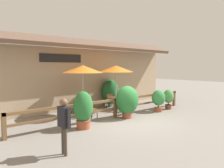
# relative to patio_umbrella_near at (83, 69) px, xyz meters

# --- Properties ---
(ground_plane) EXTENTS (60.00, 60.00, 0.00)m
(ground_plane) POSITION_rel_patio_umbrella_near_xyz_m (0.93, -2.51, -2.41)
(ground_plane) COLOR gray
(building_facade) EXTENTS (14.28, 1.49, 4.23)m
(building_facade) POSITION_rel_patio_umbrella_near_xyz_m (0.93, 1.59, -0.25)
(building_facade) COLOR tan
(building_facade) RESTS_ON ground
(patio_railing) EXTENTS (10.40, 0.14, 0.95)m
(patio_railing) POSITION_rel_patio_umbrella_near_xyz_m (0.93, -1.46, -1.72)
(patio_railing) COLOR brown
(patio_railing) RESTS_ON ground
(patio_umbrella_near) EXTENTS (2.06, 2.06, 2.64)m
(patio_umbrella_near) POSITION_rel_patio_umbrella_near_xyz_m (0.00, 0.00, 0.00)
(patio_umbrella_near) COLOR #B7B2A8
(patio_umbrella_near) RESTS_ON ground
(dining_table_near) EXTENTS (0.99, 0.99, 0.74)m
(dining_table_near) POSITION_rel_patio_umbrella_near_xyz_m (0.00, 0.00, -1.82)
(dining_table_near) COLOR #4C3826
(dining_table_near) RESTS_ON ground
(chair_near_streetside) EXTENTS (0.46, 0.46, 0.87)m
(chair_near_streetside) POSITION_rel_patio_umbrella_near_xyz_m (-0.05, -0.76, -1.92)
(chair_near_streetside) COLOR brown
(chair_near_streetside) RESTS_ON ground
(chair_near_wallside) EXTENTS (0.43, 0.43, 0.87)m
(chair_near_wallside) POSITION_rel_patio_umbrella_near_xyz_m (-0.02, 0.75, -1.92)
(chair_near_wallside) COLOR brown
(chair_near_wallside) RESTS_ON ground
(patio_umbrella_middle) EXTENTS (2.06, 2.06, 2.64)m
(patio_umbrella_middle) POSITION_rel_patio_umbrella_near_xyz_m (2.30, 0.02, 0.00)
(patio_umbrella_middle) COLOR #B7B2A8
(patio_umbrella_middle) RESTS_ON ground
(dining_table_middle) EXTENTS (0.99, 0.99, 0.74)m
(dining_table_middle) POSITION_rel_patio_umbrella_near_xyz_m (2.30, 0.02, -1.82)
(dining_table_middle) COLOR #4C3826
(dining_table_middle) RESTS_ON ground
(chair_middle_streetside) EXTENTS (0.49, 0.49, 0.87)m
(chair_middle_streetside) POSITION_rel_patio_umbrella_near_xyz_m (2.23, -0.72, -1.92)
(chair_middle_streetside) COLOR brown
(chair_middle_streetside) RESTS_ON ground
(chair_middle_wallside) EXTENTS (0.51, 0.51, 0.87)m
(chair_middle_wallside) POSITION_rel_patio_umbrella_near_xyz_m (2.36, 0.75, -1.92)
(chair_middle_wallside) COLOR brown
(chair_middle_wallside) RESTS_ON ground
(potted_plant_broad_leaf) EXTENTS (1.17, 1.06, 1.60)m
(potted_plant_broad_leaf) POSITION_rel_patio_umbrella_near_xyz_m (1.33, -1.90, -1.54)
(potted_plant_broad_leaf) COLOR #9E4C33
(potted_plant_broad_leaf) RESTS_ON ground
(potted_plant_corner_fern) EXTENTS (0.83, 0.74, 1.55)m
(potted_plant_corner_fern) POSITION_rel_patio_umbrella_near_xyz_m (-1.33, -2.04, -1.60)
(potted_plant_corner_fern) COLOR #9E4C33
(potted_plant_corner_fern) RESTS_ON ground
(potted_plant_entrance_palm) EXTENTS (0.81, 0.73, 1.22)m
(potted_plant_entrance_palm) POSITION_rel_patio_umbrella_near_xyz_m (3.75, -1.96, -1.69)
(potted_plant_entrance_palm) COLOR #9E4C33
(potted_plant_entrance_palm) RESTS_ON ground
(potted_plant_small_flowering) EXTENTS (0.66, 0.60, 1.19)m
(potted_plant_small_flowering) POSITION_rel_patio_umbrella_near_xyz_m (4.80, -1.90, -1.70)
(potted_plant_small_flowering) COLOR brown
(potted_plant_small_flowering) RESTS_ON ground
(potted_plant_tall_tropical) EXTENTS (1.13, 1.02, 1.75)m
(potted_plant_tall_tropical) POSITION_rel_patio_umbrella_near_xyz_m (2.74, 1.04, -1.49)
(potted_plant_tall_tropical) COLOR #B7AD99
(potted_plant_tall_tropical) RESTS_ON ground
(pedestrian) EXTENTS (0.22, 0.58, 1.65)m
(pedestrian) POSITION_rel_patio_umbrella_near_xyz_m (-3.24, -3.96, -1.35)
(pedestrian) COLOR #42382D
(pedestrian) RESTS_ON ground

